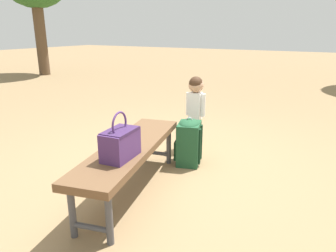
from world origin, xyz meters
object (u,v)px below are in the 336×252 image
handbag (120,142)px  backpack_large (189,141)px  child_standing (196,102)px  park_bench (130,151)px

handbag → backpack_large: handbag is taller
child_standing → backpack_large: 0.56m
park_bench → child_standing: size_ratio=1.88×
park_bench → handbag: 0.34m
handbag → backpack_large: size_ratio=0.71×
handbag → child_standing: child_standing is taller
park_bench → handbag: handbag is taller
park_bench → backpack_large: bearing=-11.1°
park_bench → backpack_large: (0.82, -0.16, -0.13)m
handbag → child_standing: (1.53, 0.08, 0.01)m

